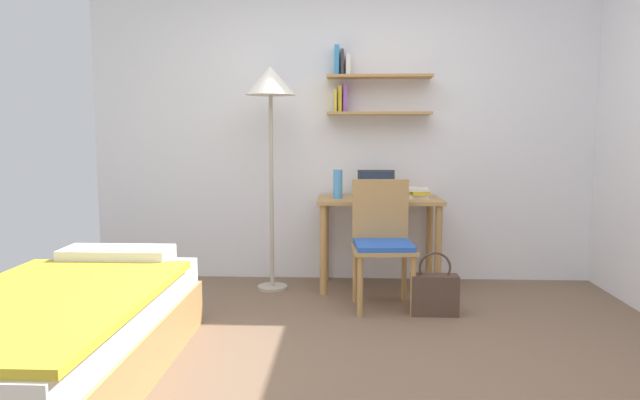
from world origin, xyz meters
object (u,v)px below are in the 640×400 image
object	(u,v)px
desk	(379,216)
standing_lamp	(271,94)
handbag	(434,293)
book_stack	(418,193)
water_bottle	(338,184)
bed	(59,338)
desk_chair	(382,238)
laptop	(376,191)

from	to	relation	value
desk	standing_lamp	world-z (taller)	standing_lamp
standing_lamp	handbag	world-z (taller)	standing_lamp
handbag	book_stack	bearing A→B (deg)	92.76
water_bottle	handbag	xyz separation A→B (m)	(0.67, -0.63, -0.69)
bed	desk_chair	size ratio (longest dim) A/B	2.17
book_stack	bed	bearing A→B (deg)	-136.26
laptop	desk_chair	bearing A→B (deg)	-87.92
desk	desk_chair	xyz separation A→B (m)	(-0.00, -0.49, -0.09)
book_stack	desk_chair	bearing A→B (deg)	-121.88
desk_chair	water_bottle	distance (m)	0.65
desk	bed	bearing A→B (deg)	-131.63
desk	book_stack	world-z (taller)	book_stack
water_bottle	book_stack	distance (m)	0.65
bed	laptop	world-z (taller)	laptop
water_bottle	book_stack	size ratio (longest dim) A/B	0.96
standing_lamp	bed	bearing A→B (deg)	-114.48
desk_chair	book_stack	bearing A→B (deg)	58.12
water_bottle	handbag	bearing A→B (deg)	-43.27
desk	standing_lamp	xyz separation A→B (m)	(-0.85, -0.07, 0.96)
desk	laptop	xyz separation A→B (m)	(-0.02, 0.03, 0.20)
bed	standing_lamp	world-z (taller)	standing_lamp
desk_chair	laptop	distance (m)	0.60
desk_chair	standing_lamp	world-z (taller)	standing_lamp
desk_chair	water_bottle	world-z (taller)	water_bottle
desk	water_bottle	size ratio (longest dim) A/B	4.26
bed	desk_chair	world-z (taller)	desk_chair
water_bottle	standing_lamp	bearing A→B (deg)	-177.72
desk	standing_lamp	bearing A→B (deg)	-175.08
desk_chair	handbag	distance (m)	0.53
water_bottle	bed	bearing A→B (deg)	-126.29
book_stack	handbag	world-z (taller)	book_stack
standing_lamp	book_stack	world-z (taller)	standing_lamp
desk_chair	handbag	xyz separation A→B (m)	(0.35, -0.20, -0.34)
bed	handbag	world-z (taller)	bed
standing_lamp	handbag	size ratio (longest dim) A/B	3.99
desk	desk_chair	size ratio (longest dim) A/B	1.07
bed	desk	xyz separation A→B (m)	(1.68, 1.89, 0.35)
water_bottle	laptop	bearing A→B (deg)	14.66
bed	water_bottle	distance (m)	2.36
bed	water_bottle	size ratio (longest dim) A/B	8.63
standing_lamp	book_stack	xyz separation A→B (m)	(1.16, 0.09, -0.78)
book_stack	handbag	bearing A→B (deg)	-87.24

